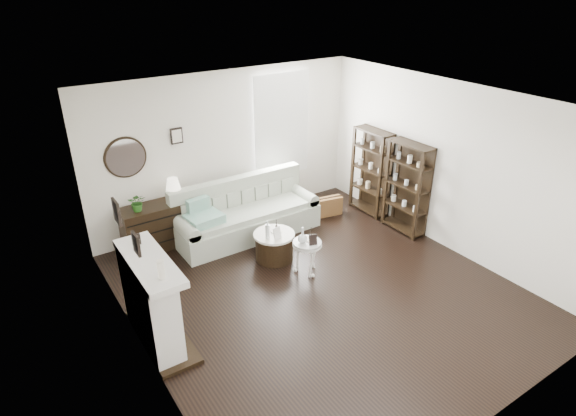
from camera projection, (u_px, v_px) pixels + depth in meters
room at (264, 129)px, 8.61m from camera, size 5.50×5.50×5.50m
fireplace at (152, 304)px, 5.77m from camera, size 0.50×1.40×1.84m
shelf_unit_far at (371, 172)px, 8.90m from camera, size 0.30×0.80×1.60m
shelf_unit_near at (407, 188)px, 8.23m from camera, size 0.30×0.80×1.60m
sofa at (245, 217)px, 8.32m from camera, size 2.49×0.86×0.97m
quilt at (204, 219)px, 7.71m from camera, size 0.60×0.51×0.14m
suitcase at (328, 206)px, 9.01m from camera, size 0.55×0.27×0.35m
dresser at (158, 226)px, 7.88m from camera, size 1.14×0.49×0.76m
table_lamp at (174, 190)px, 7.79m from camera, size 0.31×0.31×0.39m
potted_plant at (137, 202)px, 7.47m from camera, size 0.33×0.32×0.29m
drum_table at (274, 246)px, 7.61m from camera, size 0.65×0.65×0.45m
pedestal_table at (307, 244)px, 7.15m from camera, size 0.44×0.44×0.53m
eiffel_drum at (276, 226)px, 7.54m from camera, size 0.13×0.13×0.18m
bottle_drum at (267, 230)px, 7.31m from camera, size 0.07×0.07×0.30m
card_frame_drum at (277, 233)px, 7.32m from camera, size 0.15×0.09×0.19m
eiffel_ped at (311, 234)px, 7.15m from camera, size 0.12×0.12×0.19m
flask_ped at (302, 235)px, 7.05m from camera, size 0.14×0.14×0.25m
card_frame_ped at (313, 240)px, 7.02m from camera, size 0.13×0.08×0.16m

